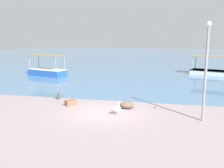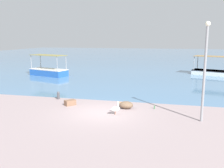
{
  "view_description": "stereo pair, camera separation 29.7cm",
  "coord_description": "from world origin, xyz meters",
  "px_view_note": "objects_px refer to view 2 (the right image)",
  "views": [
    {
      "loc": [
        3.77,
        -14.4,
        4.59
      ],
      "look_at": [
        -0.45,
        4.67,
        0.94
      ],
      "focal_mm": 40.0,
      "sensor_mm": 36.0,
      "label": 1
    },
    {
      "loc": [
        4.06,
        -14.34,
        4.59
      ],
      "look_at": [
        -0.45,
        4.67,
        0.94
      ],
      "focal_mm": 40.0,
      "sensor_mm": 36.0,
      "label": 2
    }
  ],
  "objects_px": {
    "glass_bottle": "(154,107)",
    "fishing_boat_far_left": "(49,71)",
    "net_pile": "(126,105)",
    "lamp_post": "(205,66)",
    "cargo_crate": "(70,103)",
    "pelican": "(116,109)",
    "fishing_boat_outer": "(217,71)",
    "mooring_bollard": "(58,95)"
  },
  "relations": [
    {
      "from": "fishing_boat_far_left",
      "to": "cargo_crate",
      "type": "distance_m",
      "value": 14.49
    },
    {
      "from": "lamp_post",
      "to": "net_pile",
      "type": "relative_size",
      "value": 5.92
    },
    {
      "from": "net_pile",
      "to": "lamp_post",
      "type": "bearing_deg",
      "value": -18.79
    },
    {
      "from": "fishing_boat_outer",
      "to": "cargo_crate",
      "type": "xyz_separation_m",
      "value": [
        -12.2,
        -17.14,
        -0.29
      ]
    },
    {
      "from": "fishing_boat_far_left",
      "to": "cargo_crate",
      "type": "xyz_separation_m",
      "value": [
        7.89,
        -12.16,
        -0.37
      ]
    },
    {
      "from": "fishing_boat_far_left",
      "to": "lamp_post",
      "type": "bearing_deg",
      "value": -39.8
    },
    {
      "from": "lamp_post",
      "to": "fishing_boat_far_left",
      "type": "bearing_deg",
      "value": 140.2
    },
    {
      "from": "fishing_boat_far_left",
      "to": "fishing_boat_outer",
      "type": "xyz_separation_m",
      "value": [
        20.08,
        4.98,
        -0.09
      ]
    },
    {
      "from": "pelican",
      "to": "mooring_bollard",
      "type": "xyz_separation_m",
      "value": [
        -5.06,
        2.78,
        -0.06
      ]
    },
    {
      "from": "pelican",
      "to": "cargo_crate",
      "type": "height_order",
      "value": "pelican"
    },
    {
      "from": "cargo_crate",
      "to": "glass_bottle",
      "type": "height_order",
      "value": "cargo_crate"
    },
    {
      "from": "fishing_boat_outer",
      "to": "cargo_crate",
      "type": "bearing_deg",
      "value": -125.44
    },
    {
      "from": "fishing_boat_far_left",
      "to": "fishing_boat_outer",
      "type": "height_order",
      "value": "fishing_boat_far_left"
    },
    {
      "from": "mooring_bollard",
      "to": "net_pile",
      "type": "xyz_separation_m",
      "value": [
        5.44,
        -1.31,
        -0.08
      ]
    },
    {
      "from": "fishing_boat_outer",
      "to": "pelican",
      "type": "relative_size",
      "value": 7.61
    },
    {
      "from": "cargo_crate",
      "to": "pelican",
      "type": "bearing_deg",
      "value": -21.07
    },
    {
      "from": "glass_bottle",
      "to": "fishing_boat_far_left",
      "type": "bearing_deg",
      "value": 139.29
    },
    {
      "from": "pelican",
      "to": "lamp_post",
      "type": "bearing_deg",
      "value": -0.86
    },
    {
      "from": "lamp_post",
      "to": "glass_bottle",
      "type": "bearing_deg",
      "value": 145.15
    },
    {
      "from": "lamp_post",
      "to": "glass_bottle",
      "type": "distance_m",
      "value": 4.43
    },
    {
      "from": "lamp_post",
      "to": "mooring_bollard",
      "type": "height_order",
      "value": "lamp_post"
    },
    {
      "from": "fishing_boat_outer",
      "to": "fishing_boat_far_left",
      "type": "bearing_deg",
      "value": -166.07
    },
    {
      "from": "fishing_boat_outer",
      "to": "pelican",
      "type": "xyz_separation_m",
      "value": [
        -8.68,
        -18.49,
        -0.1
      ]
    },
    {
      "from": "mooring_bollard",
      "to": "net_pile",
      "type": "bearing_deg",
      "value": -13.55
    },
    {
      "from": "fishing_boat_outer",
      "to": "net_pile",
      "type": "bearing_deg",
      "value": -116.01
    },
    {
      "from": "fishing_boat_outer",
      "to": "lamp_post",
      "type": "xyz_separation_m",
      "value": [
        -3.78,
        -18.56,
        2.6
      ]
    },
    {
      "from": "pelican",
      "to": "glass_bottle",
      "type": "bearing_deg",
      "value": 39.47
    },
    {
      "from": "fishing_boat_far_left",
      "to": "net_pile",
      "type": "height_order",
      "value": "fishing_boat_far_left"
    },
    {
      "from": "fishing_boat_outer",
      "to": "glass_bottle",
      "type": "distance_m",
      "value": 17.9
    },
    {
      "from": "net_pile",
      "to": "cargo_crate",
      "type": "distance_m",
      "value": 3.89
    },
    {
      "from": "fishing_boat_outer",
      "to": "cargo_crate",
      "type": "relative_size",
      "value": 8.44
    },
    {
      "from": "lamp_post",
      "to": "cargo_crate",
      "type": "distance_m",
      "value": 9.01
    },
    {
      "from": "fishing_boat_far_left",
      "to": "mooring_bollard",
      "type": "height_order",
      "value": "fishing_boat_far_left"
    },
    {
      "from": "pelican",
      "to": "glass_bottle",
      "type": "relative_size",
      "value": 2.96
    },
    {
      "from": "lamp_post",
      "to": "mooring_bollard",
      "type": "bearing_deg",
      "value": 164.03
    },
    {
      "from": "glass_bottle",
      "to": "pelican",
      "type": "bearing_deg",
      "value": -140.53
    },
    {
      "from": "lamp_post",
      "to": "mooring_bollard",
      "type": "distance_m",
      "value": 10.72
    },
    {
      "from": "lamp_post",
      "to": "cargo_crate",
      "type": "relative_size",
      "value": 7.53
    },
    {
      "from": "lamp_post",
      "to": "glass_bottle",
      "type": "height_order",
      "value": "lamp_post"
    },
    {
      "from": "fishing_boat_far_left",
      "to": "net_pile",
      "type": "xyz_separation_m",
      "value": [
        11.78,
        -12.04,
        -0.32
      ]
    },
    {
      "from": "net_pile",
      "to": "fishing_boat_outer",
      "type": "bearing_deg",
      "value": 63.99
    },
    {
      "from": "mooring_bollard",
      "to": "net_pile",
      "type": "distance_m",
      "value": 5.59
    }
  ]
}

